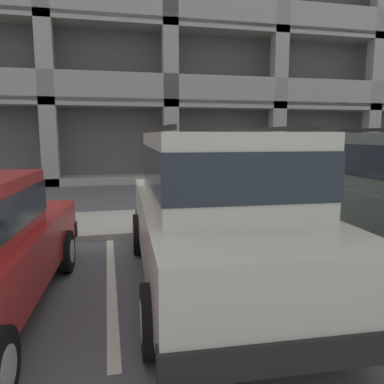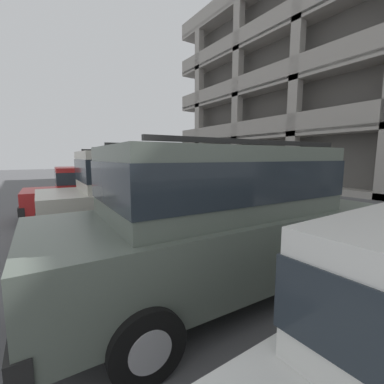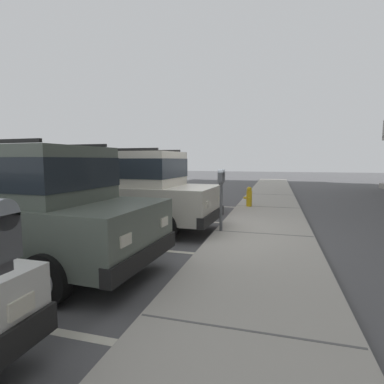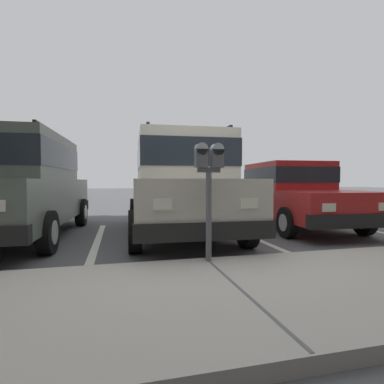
{
  "view_description": "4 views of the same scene",
  "coord_description": "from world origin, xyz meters",
  "px_view_note": "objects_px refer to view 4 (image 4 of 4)",
  "views": [
    {
      "loc": [
        -1.45,
        -6.67,
        1.95
      ],
      "look_at": [
        -0.13,
        -0.85,
        1.02
      ],
      "focal_mm": 35.0,
      "sensor_mm": 36.0,
      "label": 1
    },
    {
      "loc": [
        5.56,
        -4.73,
        1.85
      ],
      "look_at": [
        -0.48,
        -0.69,
        0.86
      ],
      "focal_mm": 24.0,
      "sensor_mm": 36.0,
      "label": 2
    },
    {
      "loc": [
        6.78,
        1.56,
        1.77
      ],
      "look_at": [
        -0.48,
        -0.48,
        0.96
      ],
      "focal_mm": 28.0,
      "sensor_mm": 36.0,
      "label": 3
    },
    {
      "loc": [
        1.06,
        3.83,
        1.1
      ],
      "look_at": [
        -0.11,
        -0.95,
        0.92
      ],
      "focal_mm": 28.0,
      "sensor_mm": 36.0,
      "label": 4
    }
  ],
  "objects_px": {
    "red_sedan": "(290,192)",
    "parking_meter_near": "(209,173)",
    "silver_suv": "(179,181)",
    "dark_hatchback": "(18,181)"
  },
  "relations": [
    {
      "from": "red_sedan",
      "to": "silver_suv",
      "type": "bearing_deg",
      "value": 13.82
    },
    {
      "from": "dark_hatchback",
      "to": "red_sedan",
      "type": "bearing_deg",
      "value": -175.45
    },
    {
      "from": "red_sedan",
      "to": "parking_meter_near",
      "type": "bearing_deg",
      "value": 49.62
    },
    {
      "from": "red_sedan",
      "to": "dark_hatchback",
      "type": "xyz_separation_m",
      "value": [
        5.94,
        0.18,
        0.27
      ]
    },
    {
      "from": "red_sedan",
      "to": "dark_hatchback",
      "type": "relative_size",
      "value": 0.94
    },
    {
      "from": "red_sedan",
      "to": "parking_meter_near",
      "type": "height_order",
      "value": "parking_meter_near"
    },
    {
      "from": "red_sedan",
      "to": "dark_hatchback",
      "type": "distance_m",
      "value": 5.95
    },
    {
      "from": "silver_suv",
      "to": "red_sedan",
      "type": "xyz_separation_m",
      "value": [
        -2.86,
        -0.48,
        -0.27
      ]
    },
    {
      "from": "red_sedan",
      "to": "parking_meter_near",
      "type": "xyz_separation_m",
      "value": [
        3.0,
        3.04,
        0.37
      ]
    },
    {
      "from": "silver_suv",
      "to": "dark_hatchback",
      "type": "relative_size",
      "value": 1.0
    }
  ]
}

